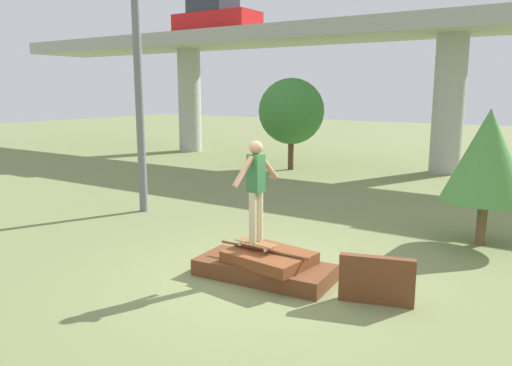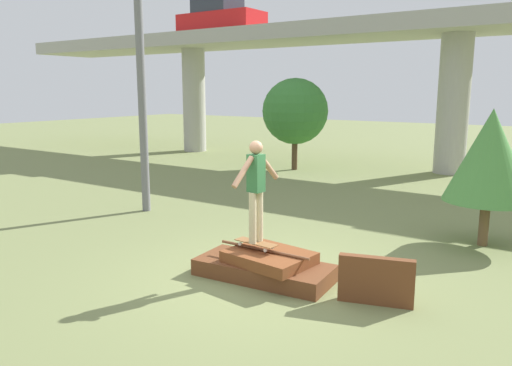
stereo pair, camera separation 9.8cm
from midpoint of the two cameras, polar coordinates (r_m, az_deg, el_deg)
ground_plane at (r=8.20m, az=1.23°, el=-10.79°), size 80.00×80.00×0.00m
scrap_pile at (r=8.12m, az=1.42°, el=-9.49°), size 2.27×1.14×0.50m
scrap_plank_loose at (r=7.37m, az=13.93°, el=-10.78°), size 1.05×0.43×0.69m
skateboard at (r=8.07m, az=0.35°, el=-6.85°), size 0.76×0.28×0.09m
skater at (r=7.83m, az=0.36°, el=-0.16°), size 0.24×1.11×1.63m
highway_overpass at (r=19.38m, az=22.24°, el=15.22°), size 44.00×3.69×5.53m
car_on_overpass_right at (r=23.73m, az=-4.00°, el=18.22°), size 3.94×1.71×1.48m
utility_pole at (r=12.51m, az=-12.81°, el=12.65°), size 1.30×0.20×6.74m
tree_behind_left at (r=18.83m, az=4.65°, el=8.15°), size 2.45×2.45×3.43m
tree_behind_right at (r=10.46m, az=25.41°, el=2.82°), size 1.64×1.64×2.66m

